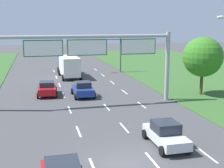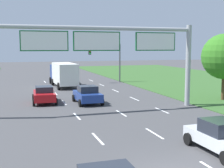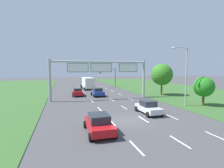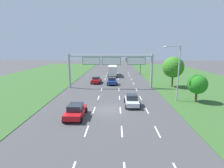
# 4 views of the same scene
# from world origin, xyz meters

# --- Properties ---
(lane_dashes_inner_left) EXTENTS (0.14, 56.40, 0.01)m
(lane_dashes_inner_left) POSITION_xyz_m (-1.75, 9.00, 0.00)
(lane_dashes_inner_left) COLOR white
(lane_dashes_inner_left) RESTS_ON ground_plane
(lane_dashes_inner_right) EXTENTS (0.14, 56.40, 0.01)m
(lane_dashes_inner_right) POSITION_xyz_m (1.75, 9.00, 0.00)
(lane_dashes_inner_right) COLOR white
(lane_dashes_inner_right) RESTS_ON ground_plane
(lane_dashes_slip) EXTENTS (0.14, 56.40, 0.01)m
(lane_dashes_slip) POSITION_xyz_m (5.25, 9.00, 0.00)
(lane_dashes_slip) COLOR white
(lane_dashes_slip) RESTS_ON ground_plane
(car_near_red) EXTENTS (2.25, 3.93, 1.63)m
(car_near_red) POSITION_xyz_m (0.24, 16.97, 0.79)
(car_near_red) COLOR navy
(car_near_red) RESTS_ON ground_plane
(car_lead_silver) EXTENTS (2.01, 4.13, 1.59)m
(car_lead_silver) POSITION_xyz_m (3.40, 2.00, 0.78)
(car_lead_silver) COLOR silver
(car_lead_silver) RESTS_ON ground_plane
(car_far_ahead) EXTENTS (2.31, 4.07, 1.54)m
(car_far_ahead) POSITION_xyz_m (-3.51, 18.44, 0.77)
(car_far_ahead) COLOR red
(car_far_ahead) RESTS_ON ground_plane
(box_truck) EXTENTS (2.88, 8.35, 3.06)m
(box_truck) POSITION_xyz_m (0.08, 29.98, 1.68)
(box_truck) COLOR navy
(box_truck) RESTS_ON ground_plane
(sign_gantry) EXTENTS (17.24, 0.44, 7.00)m
(sign_gantry) POSITION_xyz_m (0.17, 13.36, 4.99)
(sign_gantry) COLOR #9EA0A5
(sign_gantry) RESTS_ON ground_plane
(traffic_light_mast) EXTENTS (4.76, 0.49, 5.60)m
(traffic_light_mast) POSITION_xyz_m (6.83, 32.63, 3.87)
(traffic_light_mast) COLOR #47494F
(traffic_light_mast) RESTS_ON ground_plane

